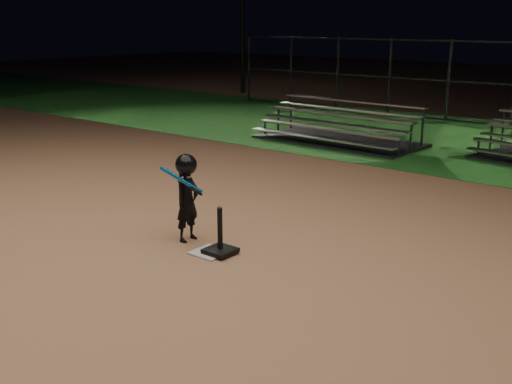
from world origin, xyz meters
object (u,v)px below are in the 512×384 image
batting_tee (220,245)px  child_batter (187,195)px  home_plate (210,252)px  bleacher_left (338,134)px

batting_tee → child_batter: (-0.74, 0.13, 0.54)m
home_plate → child_batter: child_batter is taller
batting_tee → bleacher_left: bleacher_left is taller
batting_tee → bleacher_left: 8.35m
home_plate → bleacher_left: bearing=109.5°
child_batter → bleacher_left: bearing=12.8°
home_plate → bleacher_left: (-2.79, 7.87, 0.20)m
home_plate → bleacher_left: 8.35m
home_plate → batting_tee: 0.19m
child_batter → bleacher_left: child_batter is taller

